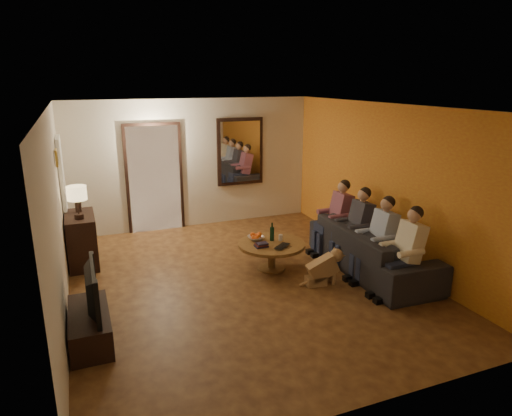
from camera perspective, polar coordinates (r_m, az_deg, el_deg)
name	(u,v)px	position (r m, az deg, el deg)	size (l,w,h in m)	color
floor	(245,281)	(7.03, -1.39, -9.14)	(5.00, 6.00, 0.01)	#472513
ceiling	(244,107)	(6.38, -1.54, 12.53)	(5.00, 6.00, 0.01)	white
back_wall	(193,164)	(9.39, -7.85, 5.48)	(5.00, 0.02, 2.60)	beige
front_wall	(366,281)	(4.06, 13.56, -8.92)	(5.00, 0.02, 2.60)	beige
left_wall	(57,218)	(6.22, -23.63, -1.10)	(0.02, 6.00, 2.60)	beige
right_wall	(387,184)	(7.79, 16.09, 2.85)	(0.02, 6.00, 2.60)	beige
orange_accent	(387,184)	(7.78, 16.03, 2.84)	(0.01, 6.00, 2.60)	#D06223
kitchen_doorway	(155,179)	(9.27, -12.57, 3.53)	(1.00, 0.06, 2.10)	#FFE0A5
door_trim	(155,179)	(9.26, -12.56, 3.52)	(1.12, 0.04, 2.22)	black
fridge_glimpse	(167,185)	(9.35, -11.01, 2.78)	(0.45, 0.03, 1.70)	silver
mirror_frame	(240,152)	(9.61, -2.00, 7.06)	(1.00, 0.05, 1.40)	black
mirror_glass	(241,152)	(9.58, -1.94, 7.04)	(0.86, 0.02, 1.26)	white
white_door	(64,196)	(8.51, -22.85, 1.35)	(0.06, 0.85, 2.04)	white
framed_art	(57,158)	(7.37, -23.67, 5.79)	(0.03, 0.28, 0.24)	#B28C33
art_canvas	(58,158)	(7.37, -23.55, 5.80)	(0.01, 0.22, 0.18)	brown
dresser	(82,240)	(8.03, -20.93, -3.73)	(0.45, 0.95, 0.84)	black
table_lamp	(78,202)	(7.62, -21.40, 0.66)	(0.30, 0.30, 0.54)	beige
flower_vase	(77,199)	(8.06, -21.42, 1.08)	(0.14, 0.14, 0.44)	#AB2412
tv_stand	(90,326)	(5.84, -20.04, -13.71)	(0.45, 1.10, 0.37)	black
tv	(86,290)	(5.63, -20.50, -9.57)	(0.13, 0.98, 0.56)	black
sofa	(372,249)	(7.51, 14.26, -4.95)	(0.98, 2.51, 0.73)	black
person_a	(405,256)	(6.71, 18.17, -5.66)	(0.60, 0.40, 1.20)	tan
person_b	(379,242)	(7.15, 15.13, -4.09)	(0.60, 0.40, 1.20)	tan
person_c	(357,230)	(7.60, 12.46, -2.69)	(0.60, 0.40, 1.20)	tan
person_d	(337,220)	(8.08, 10.10, -1.45)	(0.60, 0.40, 1.20)	tan
dog	(323,267)	(6.89, 8.32, -7.29)	(0.56, 0.24, 0.56)	#B27C52
coffee_table	(271,256)	(7.37, 1.95, -6.02)	(1.07, 1.07, 0.45)	brown
bowl	(256,238)	(7.40, 0.00, -3.78)	(0.26, 0.26, 0.06)	white
oranges	(256,234)	(7.38, 0.00, -3.28)	(0.20, 0.20, 0.08)	#F35A14
wine_bottle	(272,231)	(7.34, 2.02, -2.94)	(0.07, 0.07, 0.31)	black
wine_glass	(281,238)	(7.38, 3.09, -3.71)	(0.06, 0.06, 0.10)	silver
book_stack	(261,245)	(7.11, 0.66, -4.60)	(0.20, 0.15, 0.07)	black
laptop	(285,247)	(7.08, 3.62, -4.90)	(0.33, 0.21, 0.03)	black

